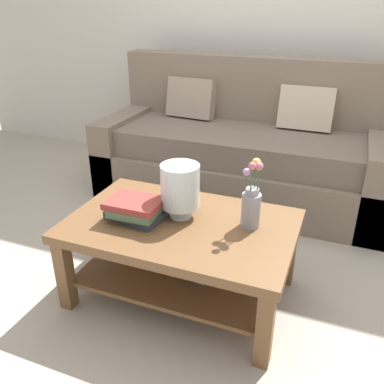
# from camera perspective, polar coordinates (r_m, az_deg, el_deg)

# --- Properties ---
(ground_plane) EXTENTS (10.00, 10.00, 0.00)m
(ground_plane) POSITION_cam_1_polar(r_m,az_deg,el_deg) (2.61, 1.55, -8.87)
(ground_plane) COLOR #ADA393
(back_wall) EXTENTS (6.40, 0.12, 2.70)m
(back_wall) POSITION_cam_1_polar(r_m,az_deg,el_deg) (3.75, 11.30, 23.23)
(back_wall) COLOR beige
(back_wall) RESTS_ON ground
(couch) EXTENTS (2.20, 0.90, 1.06)m
(couch) POSITION_cam_1_polar(r_m,az_deg,el_deg) (3.30, 7.04, 5.67)
(couch) COLOR #7A6B5B
(couch) RESTS_ON ground
(coffee_table) EXTENTS (1.14, 0.73, 0.45)m
(coffee_table) POSITION_cam_1_polar(r_m,az_deg,el_deg) (2.13, -1.45, -7.04)
(coffee_table) COLOR brown
(coffee_table) RESTS_ON ground
(book_stack_main) EXTENTS (0.31, 0.24, 0.11)m
(book_stack_main) POSITION_cam_1_polar(r_m,az_deg,el_deg) (2.09, -7.88, -2.38)
(book_stack_main) COLOR #2D333D
(book_stack_main) RESTS_ON coffee_table
(glass_hurricane_vase) EXTENTS (0.20, 0.20, 0.28)m
(glass_hurricane_vase) POSITION_cam_1_polar(r_m,az_deg,el_deg) (2.04, -1.66, 0.73)
(glass_hurricane_vase) COLOR silver
(glass_hurricane_vase) RESTS_ON coffee_table
(flower_pitcher) EXTENTS (0.10, 0.10, 0.35)m
(flower_pitcher) POSITION_cam_1_polar(r_m,az_deg,el_deg) (1.99, 8.29, -1.63)
(flower_pitcher) COLOR gray
(flower_pitcher) RESTS_ON coffee_table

